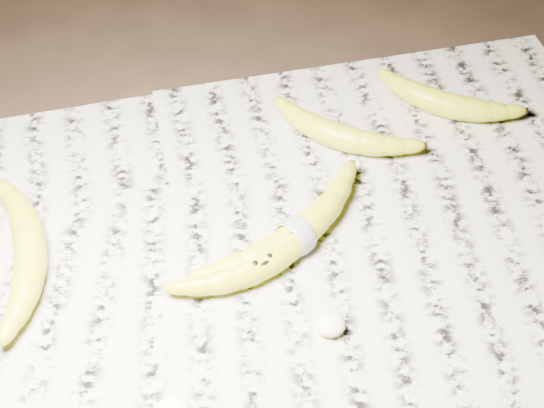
{
  "coord_description": "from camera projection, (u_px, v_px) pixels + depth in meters",
  "views": [
    {
      "loc": [
        -0.08,
        -0.48,
        0.68
      ],
      "look_at": [
        0.0,
        0.04,
        0.05
      ],
      "focal_mm": 50.0,
      "sensor_mm": 36.0,
      "label": 1
    }
  ],
  "objects": [
    {
      "name": "banana_center",
      "position": [
        261.0,
        264.0,
        0.8
      ],
      "size": [
        0.18,
        0.11,
        0.03
      ],
      "primitive_type": null,
      "rotation": [
        0.0,
        0.0,
        0.4
      ],
      "color": "yellow",
      "rests_on": "newspaper_patch"
    },
    {
      "name": "banana_taped",
      "position": [
        297.0,
        234.0,
        0.82
      ],
      "size": [
        0.21,
        0.16,
        0.04
      ],
      "primitive_type": null,
      "rotation": [
        0.0,
        0.0,
        0.58
      ],
      "color": "yellow",
      "rests_on": "newspaper_patch"
    },
    {
      "name": "flesh_chunk_c",
      "position": [
        331.0,
        323.0,
        0.76
      ],
      "size": [
        0.03,
        0.03,
        0.02
      ],
      "primitive_type": "ellipsoid",
      "color": "beige",
      "rests_on": "newspaper_patch"
    },
    {
      "name": "measuring_tape",
      "position": [
        297.0,
        234.0,
        0.82
      ],
      "size": [
        0.03,
        0.04,
        0.04
      ],
      "primitive_type": "torus",
      "rotation": [
        0.0,
        1.57,
        0.58
      ],
      "color": "white",
      "rests_on": "newspaper_patch"
    },
    {
      "name": "banana_upper_b",
      "position": [
        444.0,
        102.0,
        0.96
      ],
      "size": [
        0.17,
        0.13,
        0.03
      ],
      "primitive_type": null,
      "rotation": [
        0.0,
        0.0,
        -0.57
      ],
      "color": "yellow",
      "rests_on": "newspaper_patch"
    },
    {
      "name": "banana_upper_a",
      "position": [
        338.0,
        134.0,
        0.92
      ],
      "size": [
        0.17,
        0.14,
        0.03
      ],
      "primitive_type": null,
      "rotation": [
        0.0,
        0.0,
        -0.6
      ],
      "color": "yellow",
      "rests_on": "newspaper_patch"
    },
    {
      "name": "ground",
      "position": [
        277.0,
        263.0,
        0.83
      ],
      "size": [
        3.0,
        3.0,
        0.0
      ],
      "primitive_type": "plane",
      "color": "black",
      "rests_on": "ground"
    },
    {
      "name": "newspaper_patch",
      "position": [
        245.0,
        265.0,
        0.82
      ],
      "size": [
        0.9,
        0.7,
        0.01
      ],
      "primitive_type": "cube",
      "color": "#A8A390",
      "rests_on": "ground"
    },
    {
      "name": "banana_left_b",
      "position": [
        30.0,
        249.0,
        0.81
      ],
      "size": [
        0.07,
        0.19,
        0.04
      ],
      "primitive_type": null,
      "rotation": [
        0.0,
        0.0,
        1.64
      ],
      "color": "yellow",
      "rests_on": "newspaper_patch"
    }
  ]
}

